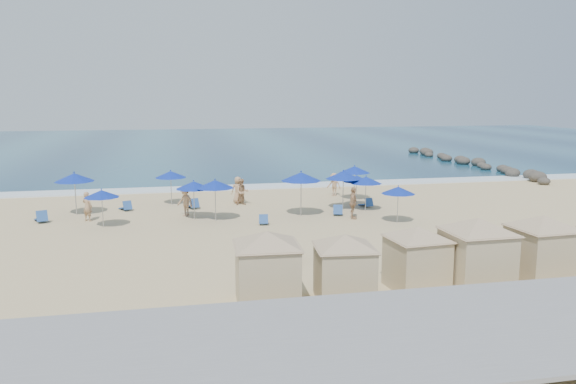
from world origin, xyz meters
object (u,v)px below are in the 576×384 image
at_px(umbrella_1, 74,177).
at_px(umbrella_10, 398,190).
at_px(umbrella_0, 102,194).
at_px(cabana_2, 417,249).
at_px(umbrella_5, 301,177).
at_px(beachgoer_1, 242,192).
at_px(umbrella_7, 366,180).
at_px(umbrella_9, 357,179).
at_px(beachgoer_3, 334,184).
at_px(cabana_0, 267,258).
at_px(cabana_1, 345,259).
at_px(umbrella_4, 215,184).
at_px(umbrella_8, 355,169).
at_px(umbrella_6, 343,175).
at_px(beachgoer_4, 238,190).
at_px(beachgoer_5, 185,201).
at_px(umbrella_3, 171,174).
at_px(umbrella_2, 194,185).
at_px(trash_bin, 287,252).
at_px(beachgoer_0, 87,206).
at_px(cabana_3, 477,244).
at_px(cabana_4, 542,239).
at_px(beachgoer_2, 353,203).

bearing_deg(umbrella_1, umbrella_10, -18.45).
bearing_deg(umbrella_0, umbrella_10, -8.13).
bearing_deg(cabana_2, umbrella_0, 134.57).
relative_size(umbrella_5, beachgoer_1, 1.58).
height_order(umbrella_5, umbrella_7, umbrella_5).
height_order(cabana_2, umbrella_9, cabana_2).
distance_m(umbrella_7, beachgoer_3, 5.72).
bearing_deg(cabana_0, umbrella_7, 58.80).
bearing_deg(cabana_1, cabana_0, 175.44).
relative_size(umbrella_4, umbrella_8, 1.01).
bearing_deg(umbrella_4, umbrella_6, 10.65).
bearing_deg(cabana_0, beachgoer_4, 86.20).
relative_size(cabana_0, umbrella_8, 1.85).
xyz_separation_m(umbrella_5, beachgoer_5, (-6.77, 1.37, -1.47)).
xyz_separation_m(umbrella_3, beachgoer_4, (4.37, -0.41, -1.12)).
height_order(umbrella_5, umbrella_10, umbrella_5).
bearing_deg(umbrella_2, cabana_0, -82.47).
height_order(umbrella_1, umbrella_3, umbrella_1).
relative_size(trash_bin, umbrella_1, 0.33).
xyz_separation_m(umbrella_9, beachgoer_5, (-10.94, -0.69, -0.93)).
distance_m(cabana_2, umbrella_9, 15.72).
bearing_deg(trash_bin, cabana_1, -83.95).
relative_size(beachgoer_1, beachgoer_4, 0.97).
bearing_deg(beachgoer_5, cabana_1, -24.77).
xyz_separation_m(umbrella_1, umbrella_5, (13.20, -3.05, 0.08)).
bearing_deg(beachgoer_0, cabana_2, 166.21).
bearing_deg(cabana_1, beachgoer_3, 74.44).
distance_m(cabana_3, umbrella_9, 15.85).
relative_size(umbrella_1, beachgoer_5, 1.46).
height_order(umbrella_2, umbrella_5, umbrella_5).
height_order(cabana_1, beachgoer_1, cabana_1).
relative_size(cabana_1, umbrella_4, 1.69).
relative_size(cabana_1, umbrella_10, 1.92).
relative_size(cabana_4, umbrella_5, 1.65).
relative_size(cabana_4, umbrella_10, 2.08).
xyz_separation_m(umbrella_10, beachgoer_5, (-11.67, 4.35, -0.97)).
height_order(cabana_3, umbrella_5, cabana_3).
bearing_deg(umbrella_2, beachgoer_2, -10.79).
distance_m(trash_bin, cabana_0, 5.12).
xyz_separation_m(umbrella_3, umbrella_10, (12.46, -8.20, -0.13)).
distance_m(cabana_1, beachgoer_3, 20.96).
distance_m(trash_bin, umbrella_7, 12.07).
relative_size(umbrella_7, beachgoer_2, 1.19).
bearing_deg(umbrella_2, cabana_1, -72.30).
xyz_separation_m(cabana_0, umbrella_8, (9.22, 18.13, 0.49)).
height_order(umbrella_1, umbrella_10, umbrella_1).
bearing_deg(cabana_4, umbrella_8, 95.22).
bearing_deg(umbrella_6, umbrella_8, 60.07).
bearing_deg(trash_bin, umbrella_3, 102.75).
distance_m(umbrella_8, beachgoer_3, 2.42).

